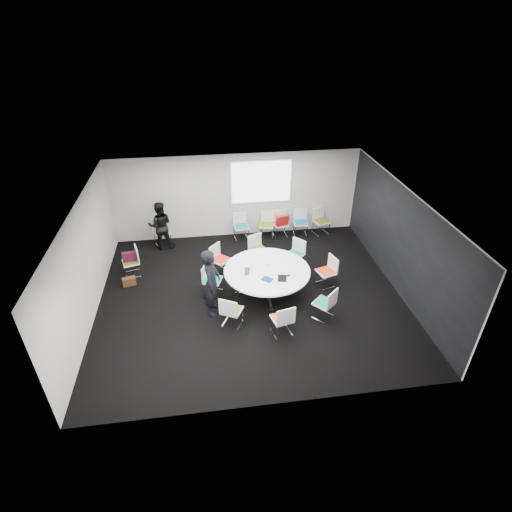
{
  "coord_description": "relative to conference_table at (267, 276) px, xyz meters",
  "views": [
    {
      "loc": [
        -1.05,
        -8.5,
        6.63
      ],
      "look_at": [
        0.2,
        0.4,
        1.0
      ],
      "focal_mm": 28.0,
      "sensor_mm": 36.0,
      "label": 1
    }
  ],
  "objects": [
    {
      "name": "chair_ring_b",
      "position": [
        1.02,
        1.11,
        -0.27
      ],
      "size": [
        0.64,
        0.64,
        0.88
      ],
      "rotation": [
        0.0,
        0.0,
        2.3
      ],
      "color": "silver",
      "rests_on": "ground"
    },
    {
      "name": "conference_table",
      "position": [
        0.0,
        0.0,
        0.0
      ],
      "size": [
        2.28,
        2.28,
        0.73
      ],
      "color": "silver",
      "rests_on": "ground"
    },
    {
      "name": "laptop",
      "position": [
        -0.49,
        -0.02,
        0.2
      ],
      "size": [
        0.28,
        0.37,
        0.03
      ],
      "primitive_type": "imported",
      "rotation": [
        0.0,
        0.0,
        1.38
      ],
      "color": "#333338",
      "rests_on": "conference_table"
    },
    {
      "name": "room_shell",
      "position": [
        -0.36,
        -0.1,
        0.85
      ],
      "size": [
        8.08,
        7.08,
        2.88
      ],
      "color": "black",
      "rests_on": "ground"
    },
    {
      "name": "chair_ring_h",
      "position": [
        1.24,
        -1.22,
        -0.27
      ],
      "size": [
        0.64,
        0.64,
        0.88
      ],
      "rotation": [
        0.0,
        0.0,
        7.02
      ],
      "color": "silver",
      "rests_on": "ground"
    },
    {
      "name": "chair_back_b",
      "position": [
        0.5,
        3.06,
        -0.27
      ],
      "size": [
        0.56,
        0.56,
        0.88
      ],
      "rotation": [
        0.0,
        0.0,
        2.87
      ],
      "color": "silver",
      "rests_on": "ground"
    },
    {
      "name": "tablet_folio",
      "position": [
        -0.07,
        -0.44,
        0.2
      ],
      "size": [
        0.33,
        0.32,
        0.03
      ],
      "primitive_type": "cube",
      "rotation": [
        0.0,
        0.0,
        -0.72
      ],
      "color": "navy",
      "rests_on": "conference_table"
    },
    {
      "name": "person_back",
      "position": [
        -2.94,
        2.85,
        0.24
      ],
      "size": [
        0.78,
        0.62,
        1.58
      ],
      "primitive_type": "imported",
      "rotation": [
        0.0,
        0.0,
        3.17
      ],
      "color": "black",
      "rests_on": "ground"
    },
    {
      "name": "chair_ring_f",
      "position": [
        -1.05,
        -1.18,
        -0.27
      ],
      "size": [
        0.62,
        0.61,
        0.88
      ],
      "rotation": [
        0.0,
        0.0,
        5.8
      ],
      "color": "silver",
      "rests_on": "ground"
    },
    {
      "name": "chair_back_e",
      "position": [
        2.37,
        3.06,
        -0.27
      ],
      "size": [
        0.58,
        0.57,
        0.88
      ],
      "rotation": [
        0.0,
        0.0,
        3.46
      ],
      "color": "silver",
      "rests_on": "ground"
    },
    {
      "name": "chair_person_back",
      "position": [
        -2.94,
        3.01,
        -0.27
      ],
      "size": [
        0.61,
        0.6,
        0.88
      ],
      "rotation": [
        0.0,
        0.0,
        3.57
      ],
      "color": "silver",
      "rests_on": "ground"
    },
    {
      "name": "person_main",
      "position": [
        -1.48,
        -0.61,
        0.36
      ],
      "size": [
        0.56,
        0.74,
        1.81
      ],
      "primitive_type": "imported",
      "rotation": [
        0.0,
        0.0,
        1.36
      ],
      "color": "black",
      "rests_on": "ground"
    },
    {
      "name": "chair_ring_c",
      "position": [
        -0.02,
        1.53,
        -0.27
      ],
      "size": [
        0.6,
        0.6,
        0.88
      ],
      "rotation": [
        0.0,
        0.0,
        3.56
      ],
      "color": "silver",
      "rests_on": "ground"
    },
    {
      "name": "chair_ring_g",
      "position": [
        0.09,
        -1.65,
        -0.27
      ],
      "size": [
        0.55,
        0.54,
        0.88
      ],
      "rotation": [
        0.0,
        0.0,
        6.52
      ],
      "color": "silver",
      "rests_on": "ground"
    },
    {
      "name": "chair_ring_e",
      "position": [
        -1.45,
        0.14,
        -0.27
      ],
      "size": [
        0.58,
        0.58,
        0.88
      ],
      "rotation": [
        0.0,
        0.0,
        4.37
      ],
      "color": "silver",
      "rests_on": "ground"
    },
    {
      "name": "chair_ring_a",
      "position": [
        1.68,
        0.1,
        -0.27
      ],
      "size": [
        0.56,
        0.57,
        0.88
      ],
      "rotation": [
        0.0,
        0.0,
        1.86
      ],
      "color": "silver",
      "rests_on": "ground"
    },
    {
      "name": "chair_back_d",
      "position": [
        1.66,
        3.06,
        -0.27
      ],
      "size": [
        0.5,
        0.49,
        0.88
      ],
      "rotation": [
        0.0,
        0.0,
        3.06
      ],
      "color": "silver",
      "rests_on": "ground"
    },
    {
      "name": "papers_front",
      "position": [
        0.68,
        -0.17,
        0.19
      ],
      "size": [
        0.35,
        0.28,
        0.0
      ],
      "primitive_type": "cube",
      "rotation": [
        0.0,
        0.0,
        -0.28
      ],
      "color": "silver",
      "rests_on": "conference_table"
    },
    {
      "name": "maroon_bag",
      "position": [
        -3.72,
        1.37,
        0.07
      ],
      "size": [
        0.42,
        0.19,
        0.28
      ],
      "primitive_type": "cube",
      "rotation": [
        0.0,
        0.0,
        0.14
      ],
      "color": "#401123",
      "rests_on": "chair_spare_left"
    },
    {
      "name": "papers_right",
      "position": [
        0.59,
        0.34,
        0.19
      ],
      "size": [
        0.33,
        0.25,
        0.0
      ],
      "primitive_type": "cube",
      "rotation": [
        0.0,
        0.0,
        0.16
      ],
      "color": "silver",
      "rests_on": "conference_table"
    },
    {
      "name": "chair_ring_d",
      "position": [
        -1.17,
        1.13,
        -0.27
      ],
      "size": [
        0.64,
        0.64,
        0.88
      ],
      "rotation": [
        0.0,
        0.0,
        3.98
      ],
      "color": "silver",
      "rests_on": "ground"
    },
    {
      "name": "notebook_black",
      "position": [
        0.32,
        -0.44,
        0.19
      ],
      "size": [
        0.28,
        0.34,
        0.02
      ],
      "primitive_type": "cube",
      "rotation": [
        0.0,
        0.0,
        -0.21
      ],
      "color": "black",
      "rests_on": "conference_table"
    },
    {
      "name": "chair_back_a",
      "position": [
        -0.36,
        3.06,
        -0.27
      ],
      "size": [
        0.51,
        0.5,
        0.88
      ],
      "rotation": [
        0.0,
        0.0,
        3.27
      ],
      "color": "silver",
      "rests_on": "ground"
    },
    {
      "name": "projection_screen",
      "position": [
        0.35,
        3.36,
        1.3
      ],
      "size": [
        1.9,
        0.03,
        1.35
      ],
      "primitive_type": "cube",
      "color": "white",
      "rests_on": "room_shell"
    },
    {
      "name": "red_jacket",
      "position": [
        0.98,
        2.84,
        0.15
      ],
      "size": [
        0.47,
        0.27,
        0.36
      ],
      "primitive_type": "cube",
      "rotation": [
        0.17,
        0.0,
        0.27
      ],
      "color": "#AB1815",
      "rests_on": "chair_back_c"
    },
    {
      "name": "cup",
      "position": [
        0.05,
        0.17,
        0.23
      ],
      "size": [
        0.08,
        0.08,
        0.09
      ],
      "primitive_type": "cylinder",
      "color": "white",
      "rests_on": "conference_table"
    },
    {
      "name": "brown_bag",
      "position": [
        -3.75,
        0.86,
        -0.43
      ],
      "size": [
        0.39,
        0.25,
        0.24
      ],
      "primitive_type": "cube",
      "rotation": [
        0.0,
        0.0,
        0.26
      ],
      "color": "#4C2B18",
      "rests_on": "ground"
    },
    {
      "name": "phone",
      "position": [
        0.5,
        -0.34,
        0.19
      ],
      "size": [
        0.16,
        0.12,
        0.01
      ],
      "primitive_type": "cube",
      "rotation": [
        0.0,
        0.0,
        0.36
      ],
      "color": "black",
      "rests_on": "conference_table"
    },
    {
      "name": "chair_back_c",
      "position": [
        0.97,
        3.06,
        -0.27
      ],
      "size": [
        0.5,
        0.49,
        0.88
      ],
      "rotation": [
        0.0,
        0.0,
        3.23
      ],
      "color": "silver",
      "rests_on": "ground"
    },
    {
      "name": "chair_spare_left",
      "position": [
        -3.7,
        1.37,
        -0.27
      ],
      "size": [
        0.56,
        0.56,
        0.88
      ],
      "rotation": [
        0.0,
        0.0,
        1.84
      ],
      "color": "silver",
      "rests_on": "ground"
    },
    {
      "name": "laptop_lid",
      "position": [
        -0.62,
        -0.02,
        0.31
      ],
      "size": [
        0.02,
        0.3,
        0.22
      ],
      "primitive_type": "cube",
      "rotation": [
        0.0,
        0.0,
        1.6
      ],
      "color": "silver",
      "rests_on": "conference_table"
    }
  ]
}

